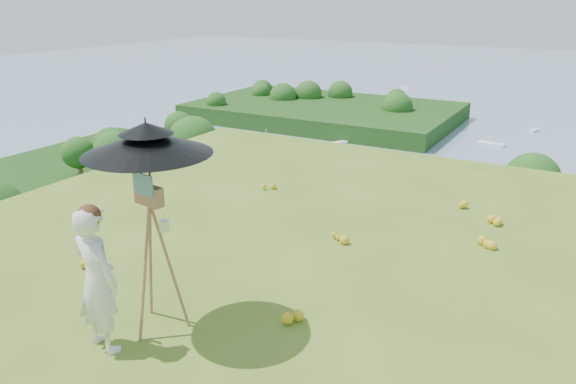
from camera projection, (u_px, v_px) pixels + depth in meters
The scene contains 11 objects.
ground at pixel (369, 320), 6.17m from camera, with size 14.00×14.00×0.00m, color #556D1F.
shoreline_tier at pixel (553, 289), 79.73m from camera, with size 170.00×28.00×8.00m, color #726D5B.
peninsula at pixel (325, 104), 177.95m from camera, with size 90.00×60.00×12.00m, color #14390F, non-canonical shape.
slope_trees at pixel (542, 269), 39.90m from camera, with size 110.00×50.00×6.00m, color #1C4F17, non-canonical shape.
harbor_town at pixel (560, 247), 77.58m from camera, with size 110.00×22.00×5.00m, color silver, non-canonical shape.
moored_boats at pixel (537, 137), 155.45m from camera, with size 140.00×140.00×0.70m, color white, non-canonical shape.
wildflowers at pixel (377, 305), 6.35m from camera, with size 10.00×10.50×0.12m, color gold, non-canonical shape.
painter at pixel (97, 280), 5.44m from camera, with size 0.55×0.36×1.52m, color white.
field_easel at pixel (154, 253), 5.77m from camera, with size 0.66×0.66×1.74m, color #9E6A42, non-canonical shape.
sun_umbrella at pixel (149, 160), 5.47m from camera, with size 1.27×1.27×0.84m, color black, non-canonical shape.
painter_cap at pixel (88, 211), 5.21m from camera, with size 0.22×0.26×0.10m, color #CD707C, non-canonical shape.
Camera 1 is at (1.85, -5.10, 3.37)m, focal length 35.00 mm.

